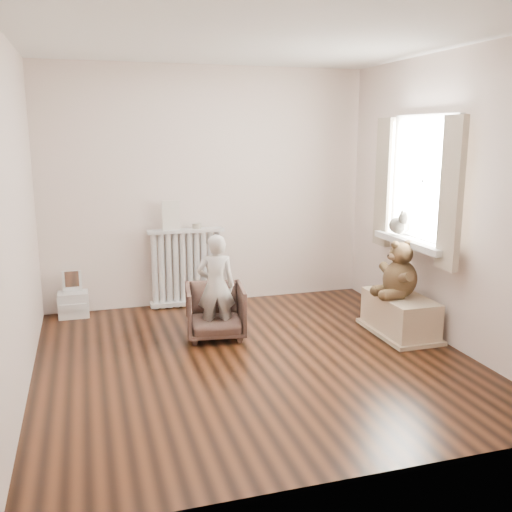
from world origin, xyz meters
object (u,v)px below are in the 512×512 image
object	(u,v)px
toy_vanity	(73,291)
teddy_bear	(401,266)
toy_bench	(400,313)
plush_cat	(399,225)
child	(216,286)
radiator	(187,272)
armchair	(215,311)

from	to	relation	value
toy_vanity	teddy_bear	size ratio (longest dim) A/B	0.91
toy_vanity	toy_bench	bearing A→B (deg)	-25.56
toy_vanity	plush_cat	xyz separation A→B (m)	(3.15, -1.10, 0.72)
child	radiator	bearing A→B (deg)	-77.67
radiator	toy_vanity	distance (m)	1.21
radiator	plush_cat	bearing A→B (deg)	-30.27
radiator	plush_cat	world-z (taller)	plush_cat
child	toy_vanity	bearing A→B (deg)	-31.55
toy_vanity	plush_cat	distance (m)	3.41
armchair	teddy_bear	bearing A→B (deg)	-6.18
toy_vanity	armchair	bearing A→B (deg)	-38.18
armchair	toy_bench	distance (m)	1.77
radiator	teddy_bear	size ratio (longest dim) A/B	1.64
toy_bench	teddy_bear	size ratio (longest dim) A/B	1.50
toy_bench	plush_cat	size ratio (longest dim) A/B	2.67
toy_vanity	teddy_bear	distance (m)	3.34
toy_bench	plush_cat	world-z (taller)	plush_cat
radiator	armchair	bearing A→B (deg)	-85.43
toy_vanity	radiator	bearing A→B (deg)	1.42
armchair	toy_bench	xyz separation A→B (m)	(1.72, -0.42, -0.05)
armchair	toy_bench	bearing A→B (deg)	-5.83
toy_vanity	teddy_bear	world-z (taller)	teddy_bear
child	armchair	bearing A→B (deg)	-82.02
toy_bench	child	bearing A→B (deg)	167.78
armchair	toy_bench	size ratio (longest dim) A/B	0.69
toy_bench	teddy_bear	distance (m)	0.47
toy_vanity	armchair	distance (m)	1.64
child	teddy_bear	bearing A→B (deg)	175.43
armchair	teddy_bear	world-z (taller)	teddy_bear
radiator	armchair	world-z (taller)	radiator
radiator	armchair	distance (m)	1.06
armchair	plush_cat	world-z (taller)	plush_cat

